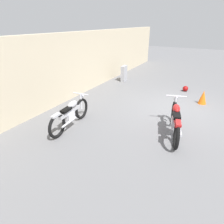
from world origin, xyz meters
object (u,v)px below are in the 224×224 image
helmet (185,89)px  motorcycle_silver (71,114)px  stone_marker (124,73)px  traffic_cone (203,97)px  motorcycle_red (175,120)px

helmet → motorcycle_silver: motorcycle_silver is taller
helmet → motorcycle_silver: (-5.29, 2.57, 0.31)m
stone_marker → traffic_cone: size_ratio=1.54×
motorcycle_red → helmet: bearing=-10.0°
helmet → traffic_cone: traffic_cone is taller
stone_marker → motorcycle_silver: (-5.52, -0.77, 0.01)m
stone_marker → motorcycle_red: (-4.43, -3.71, 0.04)m
stone_marker → helmet: (-0.22, -3.34, -0.30)m
traffic_cone → motorcycle_red: bearing=170.4°
helmet → motorcycle_red: motorcycle_red is taller
traffic_cone → motorcycle_silver: size_ratio=0.27×
stone_marker → motorcycle_red: motorcycle_red is taller
motorcycle_silver → motorcycle_red: 3.14m
helmet → motorcycle_red: (-4.20, -0.37, 0.34)m
stone_marker → motorcycle_silver: 5.57m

